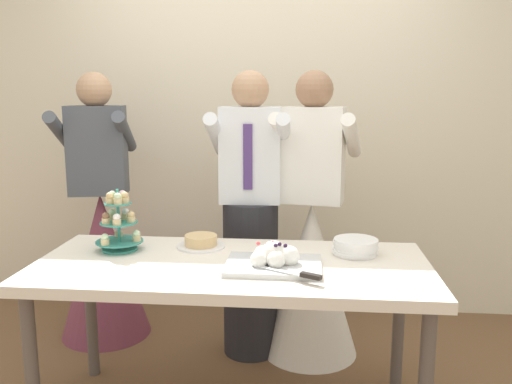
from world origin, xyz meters
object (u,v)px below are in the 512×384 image
at_px(cupcake_stand, 119,224).
at_px(person_bride, 311,258).
at_px(dessert_table, 232,278).
at_px(main_cake_tray, 274,260).
at_px(round_cake, 201,242).
at_px(person_guest, 103,246).
at_px(plate_stack, 355,247).
at_px(person_groom, 250,231).

distance_m(cupcake_stand, person_bride, 1.15).
bearing_deg(dessert_table, main_cake_tray, -19.02).
bearing_deg(main_cake_tray, cupcake_stand, 165.21).
relative_size(dessert_table, cupcake_stand, 5.90).
bearing_deg(dessert_table, person_bride, 62.04).
relative_size(cupcake_stand, round_cake, 1.27).
xyz_separation_m(main_cake_tray, person_guest, (-1.14, 0.90, -0.23)).
xyz_separation_m(dessert_table, person_guest, (-0.94, 0.83, -0.12)).
distance_m(dessert_table, plate_stack, 0.61).
relative_size(main_cake_tray, round_cake, 1.75).
xyz_separation_m(plate_stack, round_cake, (-0.76, 0.05, -0.01)).
bearing_deg(person_guest, dessert_table, -41.39).
distance_m(main_cake_tray, round_cake, 0.48).
height_order(main_cake_tray, person_bride, person_bride).
xyz_separation_m(dessert_table, plate_stack, (0.57, 0.17, 0.11)).
distance_m(dessert_table, cupcake_stand, 0.62).
height_order(dessert_table, main_cake_tray, main_cake_tray).
xyz_separation_m(dessert_table, round_cake, (-0.19, 0.22, 0.10)).
relative_size(dessert_table, main_cake_tray, 4.29).
bearing_deg(dessert_table, cupcake_stand, 166.72).
bearing_deg(cupcake_stand, person_bride, 30.85).
relative_size(dessert_table, plate_stack, 8.31).
height_order(plate_stack, person_guest, person_guest).
height_order(dessert_table, round_cake, round_cake).
xyz_separation_m(cupcake_stand, person_groom, (0.59, 0.54, -0.16)).
bearing_deg(person_guest, round_cake, -38.72).
bearing_deg(dessert_table, round_cake, 129.71).
distance_m(dessert_table, main_cake_tray, 0.24).
distance_m(main_cake_tray, plate_stack, 0.44).
bearing_deg(cupcake_stand, person_groom, 42.48).
relative_size(cupcake_stand, person_bride, 0.18).
bearing_deg(person_groom, plate_stack, -42.02).
bearing_deg(plate_stack, person_guest, 156.58).
height_order(round_cake, person_bride, person_bride).
bearing_deg(person_groom, dessert_table, -91.37).
bearing_deg(main_cake_tray, plate_stack, 33.01).
height_order(person_bride, person_guest, same).
relative_size(person_groom, person_bride, 1.00).
relative_size(person_groom, person_guest, 1.00).
xyz_separation_m(main_cake_tray, plate_stack, (0.37, 0.24, 0.00)).
bearing_deg(cupcake_stand, round_cake, 12.95).
xyz_separation_m(dessert_table, person_groom, (0.02, 0.67, 0.05)).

